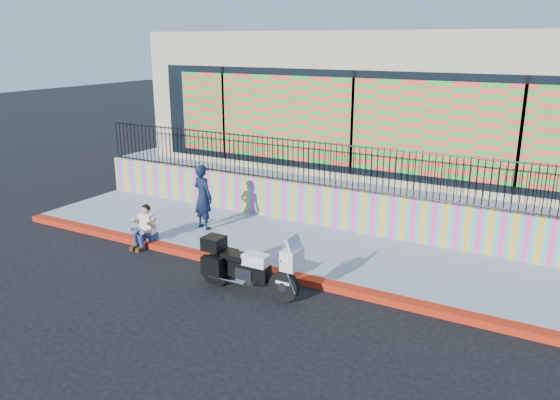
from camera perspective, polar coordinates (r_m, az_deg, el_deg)
The scene contains 10 objects.
ground at distance 12.14m, azimuth -0.35°, elevation -7.99°, with size 90.00×90.00×0.00m, color black.
red_curb at distance 12.11m, azimuth -0.35°, elevation -7.67°, with size 16.00×0.30×0.15m, color #B2280C.
sidewalk at distance 13.45m, azimuth 3.15°, elevation -5.15°, with size 16.00×3.00×0.15m, color gray.
mural_wall at distance 14.62m, azimuth 5.97°, elevation -0.84°, with size 16.00×0.20×1.10m, color #F13F9B.
metal_fence at distance 14.32m, azimuth 6.10°, elevation 3.56°, with size 15.80×0.04×1.20m, color black, non-canonical shape.
elevated_platform at distance 19.27m, azimuth 12.06°, elevation 2.89°, with size 16.00×10.00×1.25m, color gray.
storefront_building at distance 18.64m, azimuth 12.33°, elevation 10.61°, with size 14.00×8.06×4.00m.
police_motorcycle at distance 11.24m, azimuth -3.45°, elevation -6.78°, with size 2.27×0.75×1.42m.
police_officer at distance 14.55m, azimuth -8.05°, elevation 0.32°, with size 0.64×0.42×1.74m, color black.
seated_man at distance 14.04m, azimuth -14.08°, elevation -3.08°, with size 0.54×0.71×1.06m.
Camera 1 is at (5.48, -9.60, 5.02)m, focal length 35.00 mm.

